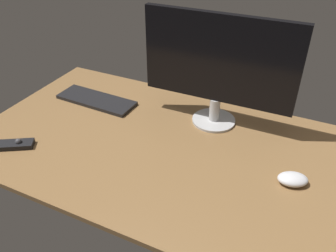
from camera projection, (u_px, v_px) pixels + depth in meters
desk at (157, 145)px, 132.06cm from camera, size 140.00×84.00×2.00cm
monitor at (219, 64)px, 129.30cm from camera, size 59.50×17.76×44.52cm
keyboard at (96, 100)px, 156.63cm from camera, size 36.80×13.73×1.54cm
computer_mouse at (293, 179)px, 112.16cm from camera, size 11.55×9.81×3.56cm
media_remote at (10, 145)px, 128.57cm from camera, size 17.48×13.42×3.46cm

